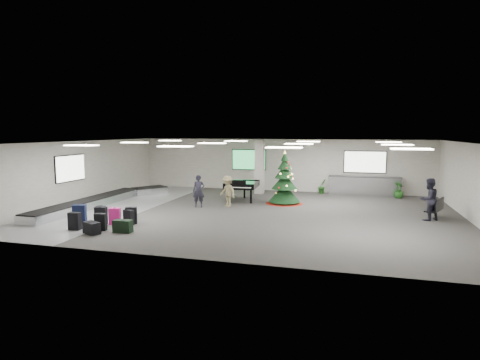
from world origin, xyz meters
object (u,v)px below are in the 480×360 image
(pink_suitcase, at_px, (115,216))
(traveler_a, at_px, (199,191))
(traveler_b, at_px, (228,191))
(grand_piano, at_px, (242,185))
(potted_plant_left, at_px, (322,186))
(christmas_tree, at_px, (284,185))
(bench, at_px, (436,207))
(service_counter, at_px, (364,186))
(potted_plant_right, at_px, (399,190))
(baggage_carousel, at_px, (103,200))
(traveler_bench, at_px, (429,199))

(pink_suitcase, distance_m, traveler_a, 4.77)
(traveler_b, bearing_deg, grand_piano, 113.30)
(potted_plant_left, bearing_deg, traveler_a, -132.91)
(pink_suitcase, distance_m, traveler_b, 5.82)
(christmas_tree, relative_size, traveler_a, 1.74)
(christmas_tree, relative_size, grand_piano, 1.26)
(pink_suitcase, relative_size, bench, 0.47)
(bench, xyz_separation_m, traveler_a, (-10.65, -0.17, 0.29))
(pink_suitcase, height_order, potted_plant_left, potted_plant_left)
(service_counter, xyz_separation_m, christmas_tree, (-4.03, -4.01, 0.39))
(service_counter, distance_m, pink_suitcase, 14.30)
(traveler_a, bearing_deg, traveler_b, 5.62)
(traveler_a, relative_size, potted_plant_left, 1.75)
(traveler_b, bearing_deg, potted_plant_right, 60.10)
(service_counter, bearing_deg, grand_piano, -149.36)
(traveler_b, bearing_deg, baggage_carousel, -139.86)
(bench, bearing_deg, potted_plant_right, 122.93)
(bench, height_order, traveler_b, traveler_b)
(grand_piano, bearing_deg, traveler_a, -127.34)
(traveler_b, xyz_separation_m, potted_plant_left, (4.18, 5.45, -0.31))
(traveler_bench, bearing_deg, pink_suitcase, -17.57)
(traveler_bench, bearing_deg, traveler_a, -37.67)
(christmas_tree, distance_m, traveler_bench, 6.80)
(service_counter, height_order, christmas_tree, christmas_tree)
(service_counter, bearing_deg, traveler_a, -142.44)
(baggage_carousel, height_order, traveler_b, traveler_b)
(service_counter, bearing_deg, traveler_bench, -69.41)
(baggage_carousel, distance_m, pink_suitcase, 4.82)
(service_counter, distance_m, traveler_b, 8.64)
(service_counter, distance_m, traveler_bench, 6.74)
(pink_suitcase, relative_size, grand_piano, 0.32)
(traveler_bench, relative_size, potted_plant_right, 2.01)
(bench, xyz_separation_m, potted_plant_left, (-5.14, 5.76, -0.05))
(traveler_b, xyz_separation_m, traveler_bench, (8.95, -0.70, 0.12))
(potted_plant_right, bearing_deg, bench, -79.96)
(potted_plant_right, bearing_deg, pink_suitcase, -139.97)
(pink_suitcase, xyz_separation_m, potted_plant_left, (7.37, 10.30, 0.11))
(bench, distance_m, potted_plant_right, 5.28)
(baggage_carousel, bearing_deg, traveler_bench, 1.61)
(traveler_bench, xyz_separation_m, potted_plant_left, (-4.76, 6.16, -0.44))
(pink_suitcase, height_order, traveler_a, traveler_a)
(traveler_b, bearing_deg, service_counter, 70.31)
(baggage_carousel, relative_size, potted_plant_left, 10.81)
(christmas_tree, distance_m, grand_piano, 2.35)
(christmas_tree, xyz_separation_m, potted_plant_left, (1.64, 3.86, -0.49))
(service_counter, bearing_deg, pink_suitcase, -133.08)
(traveler_b, distance_m, traveler_bench, 8.98)
(service_counter, distance_m, potted_plant_left, 2.40)
(baggage_carousel, height_order, service_counter, service_counter)
(pink_suitcase, height_order, traveler_bench, traveler_bench)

